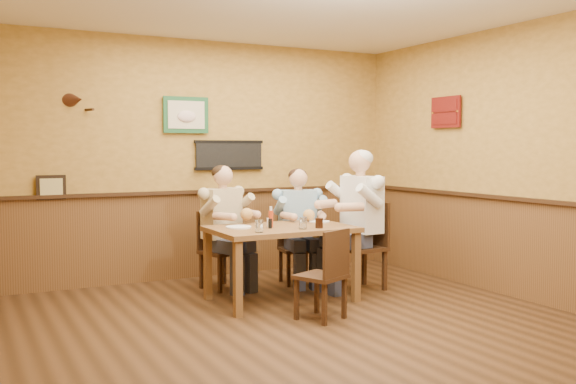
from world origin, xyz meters
The scene contains 17 objects.
room centered at (0.13, 0.17, 1.69)m, with size 5.02×5.03×2.81m.
dining_table centered at (0.29, 0.97, 0.66)m, with size 1.40×0.90×0.75m.
chair_back_left centered at (-0.04, 1.76, 0.42)m, with size 0.39×0.39×0.85m, color #382212, non-canonical shape.
chair_back_right centered at (0.82, 1.61, 0.41)m, with size 0.38×0.38×0.82m, color #382212, non-canonical shape.
chair_right_end centered at (1.29, 1.03, 0.48)m, with size 0.44×0.44×0.95m, color #382212, non-canonical shape.
chair_near_side centered at (0.28, 0.18, 0.41)m, with size 0.38×0.38×0.82m, color #382212, non-canonical shape.
diner_tan_shirt centered at (-0.04, 1.76, 0.61)m, with size 0.56×0.56×1.21m, color beige, non-canonical shape.
diner_blue_polo centered at (0.82, 1.61, 0.59)m, with size 0.54×0.54×1.17m, color #86ACC9, non-canonical shape.
diner_white_elder centered at (1.29, 1.03, 0.68)m, with size 0.63×0.63×1.36m, color white, non-canonical shape.
water_glass_left centered at (-0.09, 0.68, 0.81)m, with size 0.08×0.08×0.12m, color white.
water_glass_mid centered at (0.39, 0.71, 0.81)m, with size 0.08×0.08×0.12m, color silver.
cola_tumbler centered at (0.57, 0.70, 0.80)m, with size 0.08×0.08×0.10m, color black.
hot_sauce_bottle centered at (0.17, 0.97, 0.84)m, with size 0.05×0.05×0.19m, color #BD3814.
salt_shaker centered at (0.15, 0.99, 0.80)m, with size 0.04×0.04×0.09m, color white.
pepper_shaker centered at (0.13, 0.91, 0.80)m, with size 0.04×0.04×0.10m, color black.
plate_far_left centered at (-0.13, 1.08, 0.76)m, with size 0.25×0.25×0.02m, color white.
plate_far_right centered at (0.82, 1.14, 0.76)m, with size 0.22×0.22×0.01m, color silver.
Camera 1 is at (-2.60, -4.72, 1.54)m, focal length 40.00 mm.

